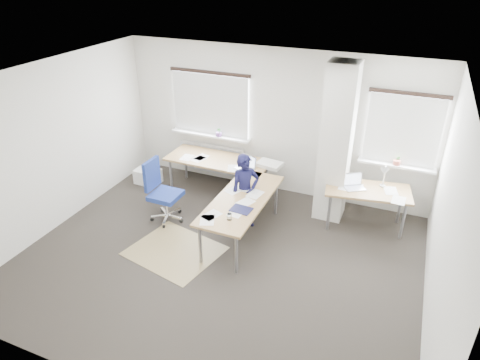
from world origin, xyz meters
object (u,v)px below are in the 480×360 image
at_px(task_chair, 164,204).
at_px(person, 245,192).
at_px(desk_main, 232,179).
at_px(desk_side, 368,192).

height_order(task_chair, person, person).
distance_m(task_chair, person, 1.48).
bearing_deg(desk_main, desk_side, 12.42).
bearing_deg(desk_main, person, -37.84).
bearing_deg(person, desk_main, 98.52).
bearing_deg(desk_side, desk_main, -177.53).
xyz_separation_m(desk_side, task_chair, (-3.31, -1.15, -0.37)).
distance_m(desk_main, person, 0.48).
bearing_deg(task_chair, desk_side, 19.95).
relative_size(desk_main, task_chair, 2.31).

